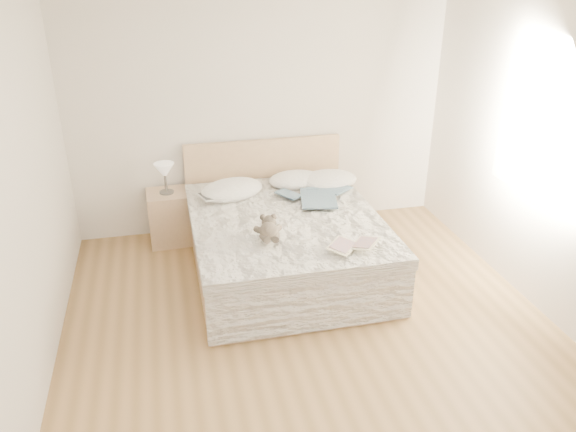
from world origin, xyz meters
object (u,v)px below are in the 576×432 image
object	(u,v)px
table_lamp	(165,172)
photo_book	(217,197)
teddy_bear	(269,237)
childrens_book	(354,245)
bed	(284,240)
nightstand	(171,217)

from	to	relation	value
table_lamp	photo_book	world-z (taller)	table_lamp
table_lamp	teddy_bear	xyz separation A→B (m)	(0.80, -1.39, -0.14)
photo_book	childrens_book	bearing A→B (deg)	-71.23
bed	table_lamp	xyz separation A→B (m)	(-1.05, 0.82, 0.48)
bed	photo_book	size ratio (longest dim) A/B	6.05
bed	teddy_bear	distance (m)	0.71
childrens_book	table_lamp	bearing A→B (deg)	172.38
nightstand	bed	bearing A→B (deg)	-38.36
bed	childrens_book	size ratio (longest dim) A/B	5.47
photo_book	teddy_bear	world-z (taller)	teddy_bear
bed	photo_book	world-z (taller)	bed
bed	childrens_book	distance (m)	0.99
table_lamp	teddy_bear	world-z (taller)	table_lamp
nightstand	teddy_bear	size ratio (longest dim) A/B	1.89
photo_book	nightstand	bearing A→B (deg)	120.90
nightstand	photo_book	size ratio (longest dim) A/B	1.58
table_lamp	childrens_book	world-z (taller)	table_lamp
teddy_bear	photo_book	bearing A→B (deg)	111.58
nightstand	table_lamp	bearing A→B (deg)	-159.74
nightstand	teddy_bear	xyz separation A→B (m)	(0.79, -1.39, 0.37)
photo_book	teddy_bear	xyz separation A→B (m)	(0.32, -1.00, 0.02)
bed	photo_book	bearing A→B (deg)	143.28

